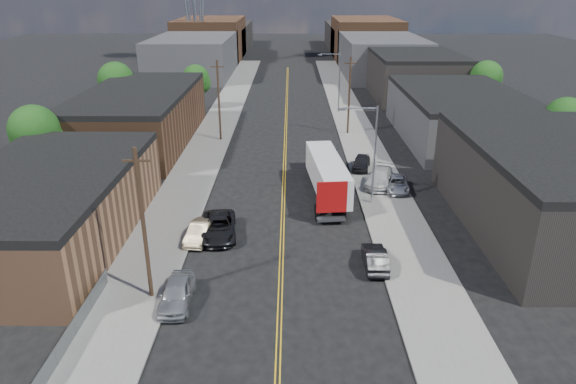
{
  "coord_description": "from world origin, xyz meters",
  "views": [
    {
      "loc": [
        0.63,
        -17.73,
        18.67
      ],
      "look_at": [
        0.45,
        21.66,
        2.5
      ],
      "focal_mm": 32.0,
      "sensor_mm": 36.0,
      "label": 1
    }
  ],
  "objects_px": {
    "car_left_b": "(200,232)",
    "car_right_lot_c": "(361,162)",
    "car_right_lot_a": "(397,184)",
    "semi_truck": "(326,171)",
    "car_left_a": "(177,293)",
    "car_right_lot_b": "(380,178)",
    "car_right_oncoming": "(375,258)",
    "car_left_c": "(219,227)"
  },
  "relations": [
    {
      "from": "semi_truck",
      "to": "car_right_oncoming",
      "type": "bearing_deg",
      "value": -85.15
    },
    {
      "from": "car_right_lot_b",
      "to": "car_left_a",
      "type": "bearing_deg",
      "value": -109.9
    },
    {
      "from": "semi_truck",
      "to": "car_left_c",
      "type": "xyz_separation_m",
      "value": [
        -9.02,
        -9.25,
        -1.38
      ]
    },
    {
      "from": "semi_truck",
      "to": "car_right_lot_b",
      "type": "distance_m",
      "value": 5.69
    },
    {
      "from": "car_left_a",
      "to": "car_right_lot_c",
      "type": "xyz_separation_m",
      "value": [
        14.6,
        24.72,
        0.07
      ]
    },
    {
      "from": "car_right_oncoming",
      "to": "car_right_lot_a",
      "type": "bearing_deg",
      "value": -105.69
    },
    {
      "from": "car_left_c",
      "to": "car_right_lot_a",
      "type": "height_order",
      "value": "car_left_c"
    },
    {
      "from": "car_left_a",
      "to": "car_left_b",
      "type": "distance_m",
      "value": 8.58
    },
    {
      "from": "semi_truck",
      "to": "car_left_c",
      "type": "distance_m",
      "value": 12.99
    },
    {
      "from": "semi_truck",
      "to": "car_left_c",
      "type": "bearing_deg",
      "value": -139.93
    },
    {
      "from": "car_right_lot_c",
      "to": "car_right_lot_a",
      "type": "bearing_deg",
      "value": -52.44
    },
    {
      "from": "car_right_lot_a",
      "to": "car_left_a",
      "type": "bearing_deg",
      "value": -126.63
    },
    {
      "from": "car_left_b",
      "to": "car_right_lot_a",
      "type": "height_order",
      "value": "car_right_lot_a"
    },
    {
      "from": "semi_truck",
      "to": "car_right_lot_c",
      "type": "relative_size",
      "value": 3.55
    },
    {
      "from": "car_left_b",
      "to": "car_right_lot_c",
      "type": "relative_size",
      "value": 1.01
    },
    {
      "from": "car_left_c",
      "to": "semi_truck",
      "type": "bearing_deg",
      "value": 39.21
    },
    {
      "from": "car_left_a",
      "to": "car_left_c",
      "type": "distance_m",
      "value": 9.37
    },
    {
      "from": "car_right_lot_a",
      "to": "car_right_lot_c",
      "type": "bearing_deg",
      "value": 119.93
    },
    {
      "from": "car_left_b",
      "to": "car_right_lot_c",
      "type": "xyz_separation_m",
      "value": [
        14.6,
        16.14,
        0.16
      ]
    },
    {
      "from": "car_left_b",
      "to": "car_right_oncoming",
      "type": "relative_size",
      "value": 0.98
    },
    {
      "from": "car_left_c",
      "to": "car_right_lot_c",
      "type": "xyz_separation_m",
      "value": [
        13.2,
        15.46,
        0.07
      ]
    },
    {
      "from": "car_left_c",
      "to": "car_right_lot_b",
      "type": "relative_size",
      "value": 1.06
    },
    {
      "from": "semi_truck",
      "to": "car_right_oncoming",
      "type": "distance_m",
      "value": 14.26
    },
    {
      "from": "car_left_b",
      "to": "car_right_lot_b",
      "type": "xyz_separation_m",
      "value": [
        15.78,
        11.36,
        0.24
      ]
    },
    {
      "from": "car_left_b",
      "to": "car_right_lot_b",
      "type": "distance_m",
      "value": 19.45
    },
    {
      "from": "car_left_a",
      "to": "car_left_b",
      "type": "xyz_separation_m",
      "value": [
        0.0,
        8.58,
        -0.09
      ]
    },
    {
      "from": "car_right_lot_a",
      "to": "car_right_lot_b",
      "type": "bearing_deg",
      "value": 146.46
    },
    {
      "from": "car_left_b",
      "to": "car_right_lot_c",
      "type": "distance_m",
      "value": 21.77
    },
    {
      "from": "car_right_lot_a",
      "to": "car_right_oncoming",
      "type": "bearing_deg",
      "value": -100.7
    },
    {
      "from": "car_left_a",
      "to": "car_left_c",
      "type": "xyz_separation_m",
      "value": [
        1.4,
        9.27,
        0.01
      ]
    },
    {
      "from": "car_right_lot_b",
      "to": "car_right_oncoming",
      "type": "bearing_deg",
      "value": -81.81
    },
    {
      "from": "car_right_oncoming",
      "to": "car_left_a",
      "type": "bearing_deg",
      "value": 20.4
    },
    {
      "from": "semi_truck",
      "to": "car_right_lot_b",
      "type": "height_order",
      "value": "semi_truck"
    },
    {
      "from": "car_left_a",
      "to": "car_right_oncoming",
      "type": "distance_m",
      "value": 13.78
    },
    {
      "from": "car_left_b",
      "to": "car_right_oncoming",
      "type": "bearing_deg",
      "value": -9.61
    },
    {
      "from": "car_left_b",
      "to": "car_right_lot_c",
      "type": "bearing_deg",
      "value": 55.43
    },
    {
      "from": "semi_truck",
      "to": "car_right_oncoming",
      "type": "height_order",
      "value": "semi_truck"
    },
    {
      "from": "car_right_lot_c",
      "to": "car_left_c",
      "type": "bearing_deg",
      "value": -116.82
    },
    {
      "from": "car_left_a",
      "to": "car_right_lot_c",
      "type": "height_order",
      "value": "car_left_a"
    },
    {
      "from": "car_left_a",
      "to": "car_right_oncoming",
      "type": "height_order",
      "value": "car_left_a"
    },
    {
      "from": "semi_truck",
      "to": "car_left_b",
      "type": "distance_m",
      "value": 14.47
    },
    {
      "from": "car_right_lot_c",
      "to": "car_left_b",
      "type": "bearing_deg",
      "value": -118.46
    }
  ]
}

